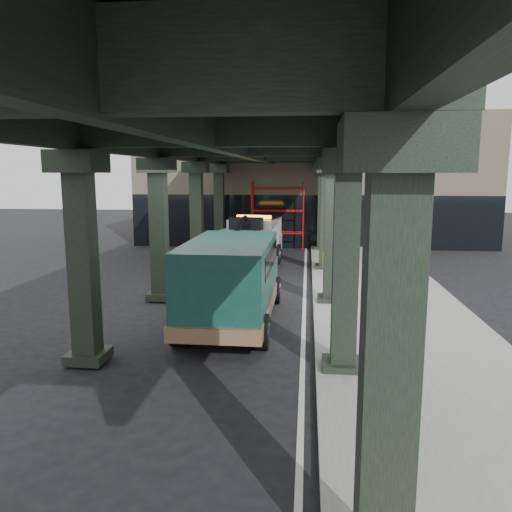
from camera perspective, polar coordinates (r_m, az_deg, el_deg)
The scene contains 8 objects.
ground at distance 15.65m, azimuth -0.79°, elevation -7.23°, with size 90.00×90.00×0.00m, color black.
sidewalk at distance 17.67m, azimuth 14.71°, elevation -5.34°, with size 5.00×40.00×0.15m, color gray.
lane_stripe at distance 17.47m, azimuth 5.55°, elevation -5.47°, with size 0.12×38.00×0.01m, color silver.
viaduct at distance 17.05m, azimuth -1.40°, elevation 12.71°, with size 7.40×32.00×6.40m.
building at distance 34.89m, azimuth 6.38°, elevation 8.60°, with size 22.00×10.00×8.00m, color #C6B793.
scaffolding at distance 29.68m, azimuth 2.51°, elevation 4.85°, with size 3.08×0.88×4.00m.
tow_truck at distance 22.78m, azimuth -1.35°, elevation 1.32°, with size 3.28×8.13×2.60m.
towed_van at distance 14.80m, azimuth -2.77°, elevation -2.66°, with size 2.61×6.40×2.58m.
Camera 1 is at (1.76, -14.88, 4.50)m, focal length 35.00 mm.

